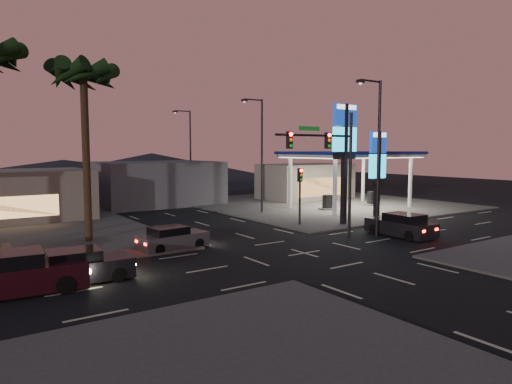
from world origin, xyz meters
TOP-DOWN VIEW (x-y plane):
  - ground at (0.00, 0.00)m, footprint 140.00×140.00m
  - corner_lot_ne at (16.00, 16.00)m, footprint 24.00×24.00m
  - gas_station at (16.00, 12.00)m, footprint 12.20×8.20m
  - convenience_store at (18.00, 21.00)m, footprint 10.00×6.00m
  - pylon_sign_tall at (8.50, 5.50)m, footprint 2.20×0.35m
  - pylon_sign_short at (11.00, 4.50)m, footprint 1.60×0.35m
  - traffic_signal_mast at (3.76, 1.99)m, footprint 6.10×0.39m
  - pedestal_signal at (5.50, 6.98)m, footprint 0.32×0.39m
  - streetlight_near at (6.79, 1.00)m, footprint 2.14×0.25m
  - streetlight_mid at (6.79, 14.00)m, footprint 2.14×0.25m
  - streetlight_far at (6.79, 28.00)m, footprint 2.14×0.25m
  - palm_a at (-9.00, 9.50)m, footprint 4.41×4.41m
  - building_far_mid at (2.00, 26.00)m, footprint 12.00×9.00m
  - hill_right at (15.00, 60.00)m, footprint 50.00×50.00m
  - hill_center at (0.00, 60.00)m, footprint 60.00×60.00m
  - car_lane_a_front at (-11.48, 1.30)m, footprint 4.43×2.04m
  - car_lane_a_mid at (-13.92, 1.04)m, footprint 5.28×2.52m
  - car_lane_b_front at (-5.56, 5.03)m, footprint 4.16×2.04m
  - suv_station at (8.43, 0.18)m, footprint 2.06×4.59m

SIDE VIEW (x-z plane):
  - ground at x=0.00m, z-range 0.00..0.00m
  - corner_lot_ne at x=16.00m, z-range 0.00..0.12m
  - car_lane_b_front at x=-5.56m, z-range -0.05..1.27m
  - car_lane_a_front at x=-11.48m, z-range -0.05..1.37m
  - suv_station at x=8.43m, z-range -0.05..1.46m
  - car_lane_a_mid at x=-13.92m, z-range -0.06..1.62m
  - convenience_store at x=18.00m, z-range 0.00..4.00m
  - hill_center at x=0.00m, z-range 0.00..4.00m
  - building_far_mid at x=2.00m, z-range 0.00..4.40m
  - hill_right at x=15.00m, z-range 0.00..5.00m
  - pedestal_signal at x=5.50m, z-range 0.77..5.07m
  - pylon_sign_short at x=11.00m, z-range 1.16..8.16m
  - gas_station at x=16.00m, z-range 2.34..7.82m
  - traffic_signal_mast at x=3.76m, z-range 1.23..9.23m
  - streetlight_near at x=6.79m, z-range 0.72..10.72m
  - streetlight_mid at x=6.79m, z-range 0.72..10.72m
  - streetlight_far at x=6.79m, z-range 0.72..10.72m
  - pylon_sign_tall at x=8.50m, z-range 1.89..10.89m
  - palm_a at x=-9.00m, z-range 4.00..14.86m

